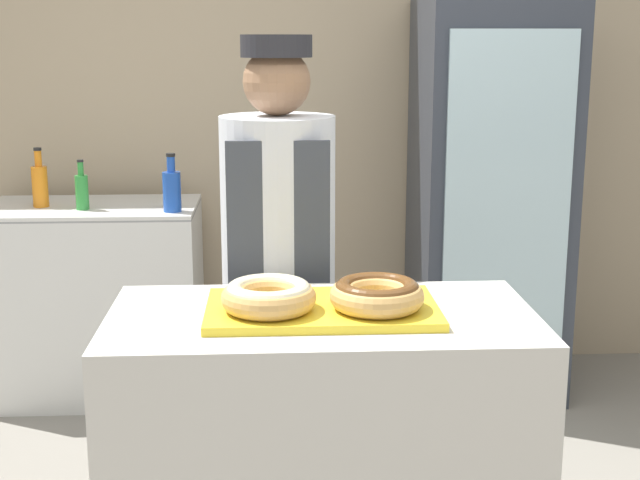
{
  "coord_description": "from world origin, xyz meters",
  "views": [
    {
      "loc": [
        -0.13,
        -2.29,
        1.63
      ],
      "look_at": [
        0.0,
        0.1,
        1.09
      ],
      "focal_mm": 50.0,
      "sensor_mm": 36.0,
      "label": 1
    }
  ],
  "objects_px": {
    "beverage_fridge": "(488,199)",
    "brownie_back_left": "(280,287)",
    "bottle_blue": "(172,189)",
    "serving_tray": "(322,309)",
    "donut_light_glaze": "(269,295)",
    "bottle_orange": "(40,184)",
    "donut_chocolate_glaze": "(377,294)",
    "chest_freezer": "(96,299)",
    "baker_person": "(279,276)",
    "brownie_back_right": "(359,286)",
    "bottle_green": "(82,190)"
  },
  "relations": [
    {
      "from": "donut_chocolate_glaze",
      "to": "chest_freezer",
      "type": "height_order",
      "value": "donut_chocolate_glaze"
    },
    {
      "from": "donut_light_glaze",
      "to": "brownie_back_left",
      "type": "xyz_separation_m",
      "value": [
        0.03,
        0.16,
        -0.03
      ]
    },
    {
      "from": "baker_person",
      "to": "beverage_fridge",
      "type": "height_order",
      "value": "beverage_fridge"
    },
    {
      "from": "donut_light_glaze",
      "to": "bottle_green",
      "type": "bearing_deg",
      "value": 116.18
    },
    {
      "from": "serving_tray",
      "to": "baker_person",
      "type": "distance_m",
      "value": 0.58
    },
    {
      "from": "serving_tray",
      "to": "donut_chocolate_glaze",
      "type": "xyz_separation_m",
      "value": [
        0.14,
        -0.04,
        0.05
      ]
    },
    {
      "from": "beverage_fridge",
      "to": "chest_freezer",
      "type": "height_order",
      "value": "beverage_fridge"
    },
    {
      "from": "donut_chocolate_glaze",
      "to": "beverage_fridge",
      "type": "relative_size",
      "value": 0.14
    },
    {
      "from": "bottle_orange",
      "to": "donut_chocolate_glaze",
      "type": "bearing_deg",
      "value": -53.24
    },
    {
      "from": "serving_tray",
      "to": "brownie_back_right",
      "type": "height_order",
      "value": "brownie_back_right"
    },
    {
      "from": "brownie_back_left",
      "to": "bottle_blue",
      "type": "distance_m",
      "value": 1.52
    },
    {
      "from": "bottle_green",
      "to": "bottle_blue",
      "type": "height_order",
      "value": "bottle_blue"
    },
    {
      "from": "donut_light_glaze",
      "to": "bottle_orange",
      "type": "relative_size",
      "value": 0.94
    },
    {
      "from": "serving_tray",
      "to": "baker_person",
      "type": "height_order",
      "value": "baker_person"
    },
    {
      "from": "bottle_blue",
      "to": "brownie_back_left",
      "type": "bearing_deg",
      "value": -72.52
    },
    {
      "from": "donut_light_glaze",
      "to": "beverage_fridge",
      "type": "distance_m",
      "value": 2.04
    },
    {
      "from": "brownie_back_right",
      "to": "baker_person",
      "type": "distance_m",
      "value": 0.51
    },
    {
      "from": "beverage_fridge",
      "to": "bottle_green",
      "type": "height_order",
      "value": "beverage_fridge"
    },
    {
      "from": "bottle_blue",
      "to": "serving_tray",
      "type": "bearing_deg",
      "value": -70.11
    },
    {
      "from": "bottle_green",
      "to": "chest_freezer",
      "type": "bearing_deg",
      "value": 81.56
    },
    {
      "from": "brownie_back_right",
      "to": "bottle_blue",
      "type": "relative_size",
      "value": 0.33
    },
    {
      "from": "donut_light_glaze",
      "to": "bottle_orange",
      "type": "distance_m",
      "value": 2.03
    },
    {
      "from": "donut_chocolate_glaze",
      "to": "bottle_green",
      "type": "distance_m",
      "value": 2.01
    },
    {
      "from": "beverage_fridge",
      "to": "brownie_back_left",
      "type": "bearing_deg",
      "value": -121.37
    },
    {
      "from": "donut_light_glaze",
      "to": "bottle_green",
      "type": "distance_m",
      "value": 1.87
    },
    {
      "from": "brownie_back_right",
      "to": "beverage_fridge",
      "type": "xyz_separation_m",
      "value": [
        0.76,
        1.61,
        -0.04
      ]
    },
    {
      "from": "brownie_back_right",
      "to": "bottle_green",
      "type": "bearing_deg",
      "value": 125.48
    },
    {
      "from": "brownie_back_left",
      "to": "bottle_green",
      "type": "distance_m",
      "value": 1.74
    },
    {
      "from": "baker_person",
      "to": "brownie_back_left",
      "type": "bearing_deg",
      "value": -89.99
    },
    {
      "from": "donut_chocolate_glaze",
      "to": "brownie_back_left",
      "type": "height_order",
      "value": "donut_chocolate_glaze"
    },
    {
      "from": "baker_person",
      "to": "bottle_green",
      "type": "distance_m",
      "value": 1.37
    },
    {
      "from": "serving_tray",
      "to": "brownie_back_left",
      "type": "relative_size",
      "value": 7.44
    },
    {
      "from": "serving_tray",
      "to": "chest_freezer",
      "type": "xyz_separation_m",
      "value": [
        -0.95,
        1.73,
        -0.47
      ]
    },
    {
      "from": "baker_person",
      "to": "bottle_blue",
      "type": "relative_size",
      "value": 6.44
    },
    {
      "from": "bottle_green",
      "to": "beverage_fridge",
      "type": "bearing_deg",
      "value": 2.82
    },
    {
      "from": "donut_chocolate_glaze",
      "to": "chest_freezer",
      "type": "distance_m",
      "value": 2.15
    },
    {
      "from": "donut_chocolate_glaze",
      "to": "bottle_blue",
      "type": "distance_m",
      "value": 1.76
    },
    {
      "from": "brownie_back_left",
      "to": "baker_person",
      "type": "xyz_separation_m",
      "value": [
        -0.0,
        0.45,
        -0.09
      ]
    },
    {
      "from": "bottle_green",
      "to": "brownie_back_right",
      "type": "bearing_deg",
      "value": -54.52
    },
    {
      "from": "donut_light_glaze",
      "to": "bottle_orange",
      "type": "bearing_deg",
      "value": 120.32
    },
    {
      "from": "serving_tray",
      "to": "chest_freezer",
      "type": "distance_m",
      "value": 2.03
    },
    {
      "from": "donut_chocolate_glaze",
      "to": "brownie_back_right",
      "type": "distance_m",
      "value": 0.17
    },
    {
      "from": "serving_tray",
      "to": "brownie_back_right",
      "type": "relative_size",
      "value": 7.44
    },
    {
      "from": "brownie_back_left",
      "to": "baker_person",
      "type": "relative_size",
      "value": 0.05
    },
    {
      "from": "donut_chocolate_glaze",
      "to": "bottle_green",
      "type": "relative_size",
      "value": 1.14
    },
    {
      "from": "donut_light_glaze",
      "to": "beverage_fridge",
      "type": "height_order",
      "value": "beverage_fridge"
    },
    {
      "from": "brownie_back_left",
      "to": "bottle_blue",
      "type": "height_order",
      "value": "bottle_blue"
    },
    {
      "from": "bottle_blue",
      "to": "brownie_back_right",
      "type": "bearing_deg",
      "value": -64.86
    },
    {
      "from": "bottle_blue",
      "to": "chest_freezer",
      "type": "bearing_deg",
      "value": 156.66
    },
    {
      "from": "serving_tray",
      "to": "donut_chocolate_glaze",
      "type": "bearing_deg",
      "value": -17.04
    }
  ]
}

